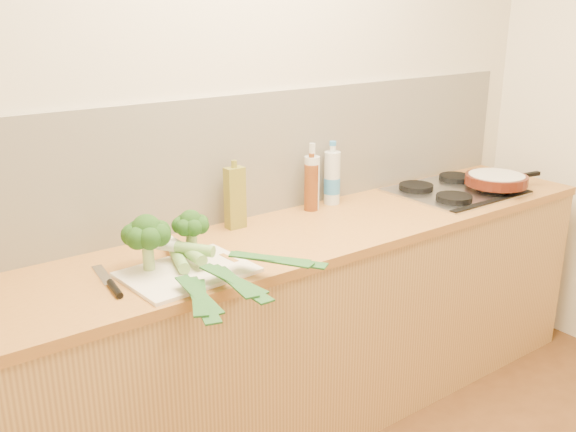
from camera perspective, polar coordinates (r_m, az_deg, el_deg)
name	(u,v)px	position (r m, az deg, el deg)	size (l,w,h in m)	color
room_shell	(251,156)	(2.78, -3.30, 5.32)	(3.50, 3.50, 3.50)	beige
counter	(291,331)	(2.82, 0.26, -10.19)	(3.20, 0.62, 0.90)	tan
gas_hob	(455,190)	(3.31, 14.65, 2.28)	(0.58, 0.50, 0.04)	silver
chopping_board	(188,272)	(2.27, -8.91, -4.95)	(0.43, 0.32, 0.01)	white
broccoli_left	(147,234)	(2.25, -12.45, -1.54)	(0.17, 0.17, 0.20)	#97B86B
broccoli_right	(191,225)	(2.35, -8.64, -0.80)	(0.14, 0.14, 0.18)	#97B86B
leek_front	(183,267)	(2.24, -9.29, -4.48)	(0.26, 0.71, 0.04)	white
leek_mid	(206,263)	(2.21, -7.32, -4.17)	(0.10, 0.62, 0.04)	white
leek_back	(215,252)	(2.26, -6.55, -3.17)	(0.41, 0.58, 0.04)	white
chefs_knife	(112,285)	(2.22, -15.39, -5.95)	(0.07, 0.31, 0.02)	silver
skillet	(497,179)	(3.36, 18.06, 3.11)	(0.44, 0.30, 0.05)	#4D190C
oil_tin	(235,197)	(2.67, -4.73, 1.66)	(0.08, 0.05, 0.29)	olive
glass_bottle	(312,182)	(2.91, 2.13, 3.05)	(0.07, 0.07, 0.31)	silver
amber_bottle	(311,186)	(2.90, 2.08, 2.65)	(0.06, 0.06, 0.26)	brown
water_bottle	(332,179)	(3.00, 3.94, 3.28)	(0.08, 0.08, 0.28)	silver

